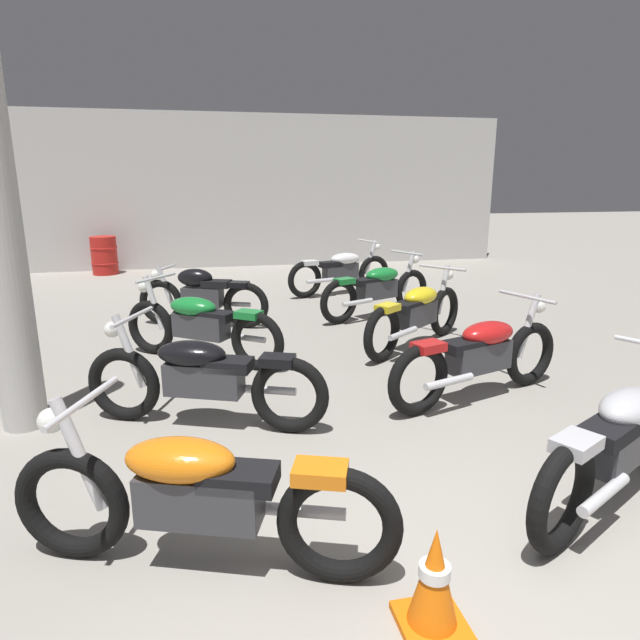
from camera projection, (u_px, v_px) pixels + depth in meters
The scene contains 13 objects.
back_wall at pixel (252, 191), 13.27m from camera, with size 12.62×0.24×3.60m, color #BCBAB7.
support_pillar at pixel (0, 242), 4.41m from camera, with size 0.36×0.36×3.20m, color #BCBAB7.
motorcycle_left_row_0 at pixel (198, 495), 2.93m from camera, with size 2.08×0.95×0.97m.
motorcycle_left_row_1 at pixel (203, 377), 4.68m from camera, with size 2.06×1.00×0.97m.
motorcycle_left_row_2 at pixel (200, 324), 6.38m from camera, with size 1.82×1.36×0.97m.
motorcycle_left_row_3 at pixel (202, 295), 7.93m from camera, with size 1.87×0.83×0.88m.
motorcycle_right_row_0 at pixel (621, 439), 3.56m from camera, with size 1.96×1.16×0.97m.
motorcycle_right_row_1 at pixel (480, 354), 5.27m from camera, with size 2.09×0.92×0.97m.
motorcycle_right_row_2 at pixel (417, 313), 6.92m from camera, with size 1.80×1.40×0.97m.
motorcycle_right_row_3 at pixel (378, 288), 8.49m from camera, with size 2.03×1.05×0.97m.
motorcycle_right_row_4 at pixel (341, 270), 10.18m from camera, with size 2.11×0.89×0.97m.
oil_drum at pixel (104, 255), 12.32m from camera, with size 0.59×0.59×0.85m.
traffic_cone at pixel (434, 581), 2.57m from camera, with size 0.32×0.32×0.54m.
Camera 1 is at (-1.26, -1.87, 2.09)m, focal length 30.72 mm.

